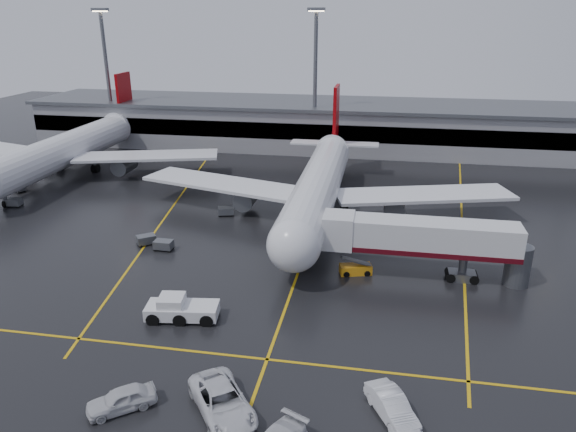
# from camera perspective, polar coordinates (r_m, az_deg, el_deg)

# --- Properties ---
(ground) EXTENTS (220.00, 220.00, 0.00)m
(ground) POSITION_cam_1_polar(r_m,az_deg,el_deg) (60.66, 2.20, -2.99)
(ground) COLOR black
(ground) RESTS_ON ground
(apron_line_centre) EXTENTS (0.25, 90.00, 0.02)m
(apron_line_centre) POSITION_cam_1_polar(r_m,az_deg,el_deg) (60.66, 2.20, -2.98)
(apron_line_centre) COLOR gold
(apron_line_centre) RESTS_ON ground
(apron_line_stop) EXTENTS (60.00, 0.25, 0.02)m
(apron_line_stop) POSITION_cam_1_polar(r_m,az_deg,el_deg) (41.76, -2.24, -15.05)
(apron_line_stop) COLOR gold
(apron_line_stop) RESTS_ON ground
(apron_line_left) EXTENTS (9.99, 69.35, 0.02)m
(apron_line_left) POSITION_cam_1_polar(r_m,az_deg,el_deg) (74.71, -12.04, 1.23)
(apron_line_left) COLOR gold
(apron_line_left) RESTS_ON ground
(apron_line_right) EXTENTS (7.57, 69.64, 0.02)m
(apron_line_right) POSITION_cam_1_polar(r_m,az_deg,el_deg) (70.22, 18.10, -0.65)
(apron_line_right) COLOR gold
(apron_line_right) RESTS_ON ground
(terminal) EXTENTS (122.00, 19.00, 8.60)m
(terminal) POSITION_cam_1_polar(r_m,az_deg,el_deg) (105.15, 5.99, 9.65)
(terminal) COLOR gray
(terminal) RESTS_ON ground
(light_mast_left) EXTENTS (3.00, 1.20, 25.45)m
(light_mast_left) POSITION_cam_1_polar(r_m,az_deg,el_deg) (110.77, -18.78, 14.58)
(light_mast_left) COLOR #595B60
(light_mast_left) RESTS_ON ground
(light_mast_mid) EXTENTS (3.00, 1.20, 25.45)m
(light_mast_mid) POSITION_cam_1_polar(r_m,az_deg,el_deg) (98.31, 2.93, 14.95)
(light_mast_mid) COLOR #595B60
(light_mast_mid) RESTS_ON ground
(main_airliner) EXTENTS (48.80, 45.60, 14.10)m
(main_airliner) POSITION_cam_1_polar(r_m,az_deg,el_deg) (68.21, 3.40, 3.49)
(main_airliner) COLOR silver
(main_airliner) RESTS_ON ground
(second_airliner) EXTENTS (48.80, 45.60, 14.10)m
(second_airliner) POSITION_cam_1_polar(r_m,az_deg,el_deg) (93.53, -22.25, 6.75)
(second_airliner) COLOR silver
(second_airliner) RESTS_ON ground
(jet_bridge) EXTENTS (19.90, 3.40, 6.05)m
(jet_bridge) POSITION_cam_1_polar(r_m,az_deg,el_deg) (53.30, 14.07, -2.51)
(jet_bridge) COLOR silver
(jet_bridge) RESTS_ON ground
(pushback_tractor) EXTENTS (6.37, 3.36, 2.18)m
(pushback_tractor) POSITION_cam_1_polar(r_m,az_deg,el_deg) (47.05, -11.43, -9.75)
(pushback_tractor) COLOR silver
(pushback_tractor) RESTS_ON ground
(belt_loader) EXTENTS (3.37, 2.16, 1.99)m
(belt_loader) POSITION_cam_1_polar(r_m,az_deg,el_deg) (54.14, 7.23, -5.66)
(belt_loader) COLOR orange
(belt_loader) RESTS_ON ground
(service_van_a) EXTENTS (6.29, 7.06, 1.82)m
(service_van_a) POSITION_cam_1_polar(r_m,az_deg,el_deg) (36.87, -7.02, -19.08)
(service_van_a) COLOR silver
(service_van_a) RESTS_ON ground
(service_van_c) EXTENTS (3.82, 5.10, 1.61)m
(service_van_c) POSITION_cam_1_polar(r_m,az_deg,el_deg) (37.05, 11.04, -19.34)
(service_van_c) COLOR silver
(service_van_c) RESTS_ON ground
(service_van_d) EXTENTS (4.70, 4.16, 1.54)m
(service_van_d) POSITION_cam_1_polar(r_m,az_deg,el_deg) (38.60, -17.37, -18.18)
(service_van_d) COLOR silver
(service_van_d) RESTS_ON ground
(baggage_cart_a) EXTENTS (2.04, 1.36, 1.12)m
(baggage_cart_a) POSITION_cam_1_polar(r_m,az_deg,el_deg) (60.45, -13.15, -3.00)
(baggage_cart_a) COLOR #595B60
(baggage_cart_a) RESTS_ON ground
(baggage_cart_b) EXTENTS (2.38, 2.25, 1.12)m
(baggage_cart_b) POSITION_cam_1_polar(r_m,az_deg,el_deg) (62.31, -14.91, -2.43)
(baggage_cart_b) COLOR #595B60
(baggage_cart_b) RESTS_ON ground
(baggage_cart_c) EXTENTS (2.30, 1.84, 1.12)m
(baggage_cart_c) POSITION_cam_1_polar(r_m,az_deg,el_deg) (69.37, -6.64, 0.56)
(baggage_cart_c) COLOR #595B60
(baggage_cart_c) RESTS_ON ground
(baggage_cart_d) EXTENTS (2.36, 2.00, 1.12)m
(baggage_cart_d) POSITION_cam_1_polar(r_m,az_deg,el_deg) (87.64, -26.90, 2.72)
(baggage_cart_d) COLOR #595B60
(baggage_cart_d) RESTS_ON ground
(baggage_cart_e) EXTENTS (2.08, 1.43, 1.12)m
(baggage_cart_e) POSITION_cam_1_polar(r_m,az_deg,el_deg) (81.14, -27.24, 1.34)
(baggage_cart_e) COLOR #595B60
(baggage_cart_e) RESTS_ON ground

